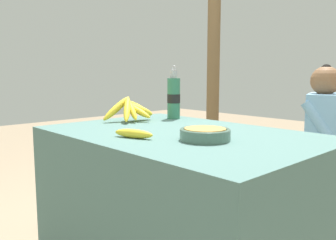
# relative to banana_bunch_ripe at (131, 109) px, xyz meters

# --- Properties ---
(market_counter) EXTENTS (1.32, 0.90, 0.75)m
(market_counter) POSITION_rel_banana_bunch_ripe_xyz_m (0.47, -0.06, -0.45)
(market_counter) COLOR #4C706B
(market_counter) RESTS_ON ground_plane
(banana_bunch_ripe) EXTENTS (0.20, 0.33, 0.16)m
(banana_bunch_ripe) POSITION_rel_banana_bunch_ripe_xyz_m (0.00, 0.00, 0.00)
(banana_bunch_ripe) COLOR #4C381E
(banana_bunch_ripe) RESTS_ON market_counter
(serving_bowl) EXTENTS (0.21, 0.21, 0.05)m
(serving_bowl) POSITION_rel_banana_bunch_ripe_xyz_m (0.68, -0.13, -0.04)
(serving_bowl) COLOR #4C6B5B
(serving_bowl) RESTS_ON market_counter
(water_bottle) EXTENTS (0.08, 0.08, 0.33)m
(water_bottle) POSITION_rel_banana_bunch_ripe_xyz_m (0.08, 0.27, 0.06)
(water_bottle) COLOR #337556
(water_bottle) RESTS_ON market_counter
(loose_banana_front) EXTENTS (0.20, 0.10, 0.04)m
(loose_banana_front) POSITION_rel_banana_bunch_ripe_xyz_m (0.43, -0.32, -0.05)
(loose_banana_front) COLOR yellow
(loose_banana_front) RESTS_ON market_counter
(wooden_bench) EXTENTS (1.67, 0.32, 0.44)m
(wooden_bench) POSITION_rel_banana_bunch_ripe_xyz_m (0.61, 1.21, -0.45)
(wooden_bench) COLOR brown
(wooden_bench) RESTS_ON ground_plane
(seated_vendor) EXTENTS (0.47, 0.43, 1.09)m
(seated_vendor) POSITION_rel_banana_bunch_ripe_xyz_m (0.57, 1.16, -0.19)
(seated_vendor) COLOR #232328
(seated_vendor) RESTS_ON ground_plane
(banana_bunch_green) EXTENTS (0.17, 0.28, 0.11)m
(banana_bunch_green) POSITION_rel_banana_bunch_ripe_xyz_m (0.18, 1.20, -0.33)
(banana_bunch_green) COLOR #4C381E
(banana_bunch_green) RESTS_ON wooden_bench
(support_post_near) EXTENTS (0.12, 0.12, 2.26)m
(support_post_near) POSITION_rel_banana_bunch_ripe_xyz_m (-0.62, 1.49, 0.31)
(support_post_near) COLOR brown
(support_post_near) RESTS_ON ground_plane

